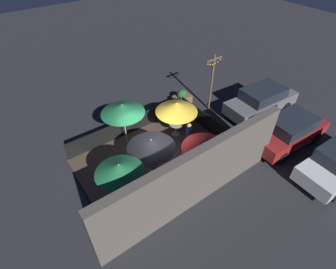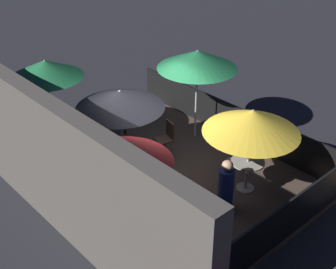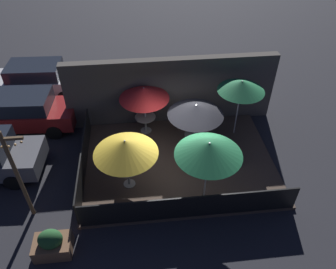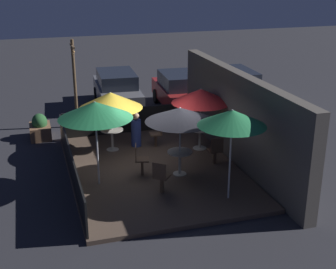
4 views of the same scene
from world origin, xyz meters
The scene contains 22 objects.
ground_plane centered at (0.00, 0.00, 0.00)m, with size 60.00×60.00×0.00m, color #26262B.
patio_deck centered at (0.00, 0.00, 0.06)m, with size 7.05×5.10×0.12m.
building_wall centered at (0.00, 2.78, 1.48)m, with size 8.65×0.36×2.95m.
fence_front centered at (0.00, -2.51, 0.59)m, with size 6.85×0.05×0.95m.
fence_side_left centered at (-3.48, 0.00, 0.59)m, with size 0.05×4.90×0.95m.
patio_umbrella_0 centered at (-1.88, -0.93, 1.88)m, with size 2.11×2.11×2.02m.
patio_umbrella_1 centered at (-1.14, 1.95, 1.98)m, with size 1.96×1.96×2.10m.
patio_umbrella_2 centered at (0.65, 0.64, 2.00)m, with size 2.05×2.05×2.09m.
patio_umbrella_3 centered at (2.49, 1.42, 2.39)m, with size 1.79×1.79×2.49m.
patio_umbrella_4 centered at (0.60, -1.79, 2.34)m, with size 2.06×2.06×2.46m.
dining_table_0 centered at (-1.88, -0.93, 0.70)m, with size 0.76×0.76×0.74m.
dining_table_1 centered at (-1.14, 1.95, 0.70)m, with size 0.84×0.84×0.74m.
dining_table_2 centered at (0.65, 0.64, 0.69)m, with size 0.74×0.74×0.74m.
patio_chair_0 centered at (0.37, -0.52, 0.65)m, with size 0.48×0.48×0.96m.
patio_chair_1 centered at (1.71, -0.26, 0.65)m, with size 0.56×0.56×0.95m.
patio_chair_2 centered at (-1.76, 0.62, 0.62)m, with size 0.43×0.43×0.92m.
patio_chair_3 centered at (0.27, 1.95, 0.61)m, with size 0.40×0.40×0.90m.
patron_0 centered at (-2.01, -0.07, 0.67)m, with size 0.47×0.47×1.20m.
planter_box centered at (-4.13, -3.21, 0.39)m, with size 1.07×0.75×0.93m.
light_post centered at (-5.03, -1.75, 1.95)m, with size 1.10×0.12×3.45m.
parked_car_1 centered at (-6.10, 2.88, 0.84)m, with size 4.25×1.99×1.62m.
parked_car_2 centered at (-6.11, 5.48, 0.85)m, with size 4.46×1.96×1.62m.
Camera 3 is at (-1.36, -8.70, 8.86)m, focal length 35.00 mm.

